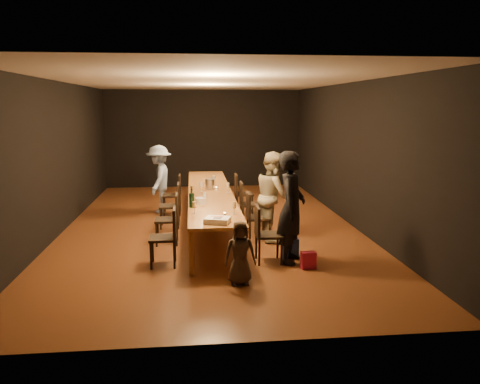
{
  "coord_description": "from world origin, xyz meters",
  "views": [
    {
      "loc": [
        -0.37,
        -9.63,
        2.51
      ],
      "look_at": [
        0.47,
        -1.49,
        1.0
      ],
      "focal_mm": 35.0,
      "sensor_mm": 36.0,
      "label": 1
    }
  ],
  "objects": [
    {
      "name": "ice_bucket",
      "position": [
        0.0,
        0.3,
        0.86
      ],
      "size": [
        0.23,
        0.23,
        0.22
      ],
      "primitive_type": "cylinder",
      "rotation": [
        0.0,
        0.0,
        0.18
      ],
      "color": "#BBBBC0",
      "rests_on": "table"
    },
    {
      "name": "wineglass_2",
      "position": [
        -0.15,
        -1.25,
        0.85
      ],
      "size": [
        0.06,
        0.06,
        0.21
      ],
      "primitive_type": null,
      "color": "silver",
      "rests_on": "table"
    },
    {
      "name": "ground",
      "position": [
        0.0,
        0.0,
        0.0
      ],
      "size": [
        10.0,
        10.0,
        0.0
      ],
      "primitive_type": "plane",
      "color": "#472411",
      "rests_on": "ground"
    },
    {
      "name": "room_shell",
      "position": [
        0.0,
        0.0,
        2.08
      ],
      "size": [
        6.04,
        10.04,
        3.02
      ],
      "color": "black",
      "rests_on": "ground"
    },
    {
      "name": "wineglass_4",
      "position": [
        -0.19,
        -0.01,
        0.85
      ],
      "size": [
        0.06,
        0.06,
        0.21
      ],
      "primitive_type": null,
      "color": "silver",
      "rests_on": "table"
    },
    {
      "name": "chair_right_3",
      "position": [
        0.85,
        1.2,
        0.47
      ],
      "size": [
        0.42,
        0.42,
        0.93
      ],
      "primitive_type": null,
      "rotation": [
        0.0,
        0.0,
        -1.57
      ],
      "color": "black",
      "rests_on": "ground"
    },
    {
      "name": "child",
      "position": [
        0.29,
        -3.3,
        0.46
      ],
      "size": [
        0.46,
        0.31,
        0.92
      ],
      "primitive_type": "imported",
      "rotation": [
        0.0,
        0.0,
        0.04
      ],
      "color": "#3D2F22",
      "rests_on": "ground"
    },
    {
      "name": "man_blue",
      "position": [
        -1.15,
        1.49,
        0.8
      ],
      "size": [
        0.73,
        1.11,
        1.6
      ],
      "primitive_type": "imported",
      "rotation": [
        0.0,
        0.0,
        -1.71
      ],
      "color": "#7F9AC4",
      "rests_on": "ground"
    },
    {
      "name": "chair_left_1",
      "position": [
        -0.85,
        -1.2,
        0.47
      ],
      "size": [
        0.42,
        0.42,
        0.93
      ],
      "primitive_type": null,
      "rotation": [
        0.0,
        0.0,
        1.57
      ],
      "color": "black",
      "rests_on": "ground"
    },
    {
      "name": "tealight_mid",
      "position": [
        0.15,
        0.32,
        0.77
      ],
      "size": [
        0.05,
        0.05,
        0.03
      ],
      "primitive_type": "cylinder",
      "color": "#B2B7B2",
      "rests_on": "table"
    },
    {
      "name": "wineglass_0",
      "position": [
        -0.34,
        -2.04,
        0.85
      ],
      "size": [
        0.06,
        0.06,
        0.21
      ],
      "primitive_type": null,
      "color": "beige",
      "rests_on": "table"
    },
    {
      "name": "chair_right_0",
      "position": [
        0.85,
        -2.4,
        0.47
      ],
      "size": [
        0.42,
        0.42,
        0.93
      ],
      "primitive_type": null,
      "rotation": [
        0.0,
        0.0,
        -1.57
      ],
      "color": "black",
      "rests_on": "ground"
    },
    {
      "name": "chair_left_0",
      "position": [
        -0.85,
        -2.4,
        0.47
      ],
      "size": [
        0.42,
        0.42,
        0.93
      ],
      "primitive_type": null,
      "rotation": [
        0.0,
        0.0,
        1.57
      ],
      "color": "black",
      "rests_on": "ground"
    },
    {
      "name": "tealight_near",
      "position": [
        0.15,
        -2.17,
        0.77
      ],
      "size": [
        0.05,
        0.05,
        0.03
      ],
      "primitive_type": "cylinder",
      "color": "#B2B7B2",
      "rests_on": "table"
    },
    {
      "name": "wineglass_3",
      "position": [
        0.36,
        -0.19,
        0.85
      ],
      "size": [
        0.06,
        0.06,
        0.21
      ],
      "primitive_type": null,
      "color": "beige",
      "rests_on": "table"
    },
    {
      "name": "plate_stack",
      "position": [
        -0.22,
        -1.26,
        0.81
      ],
      "size": [
        0.21,
        0.21,
        0.11
      ],
      "primitive_type": "cylinder",
      "rotation": [
        0.0,
        0.0,
        -0.05
      ],
      "color": "white",
      "rests_on": "table"
    },
    {
      "name": "woman_birthday",
      "position": [
        1.21,
        -2.43,
        0.91
      ],
      "size": [
        0.64,
        0.77,
        1.81
      ],
      "primitive_type": "imported",
      "rotation": [
        0.0,
        0.0,
        1.2
      ],
      "color": "black",
      "rests_on": "ground"
    },
    {
      "name": "gift_bag_red",
      "position": [
        1.41,
        -2.79,
        0.14
      ],
      "size": [
        0.24,
        0.14,
        0.27
      ],
      "primitive_type": "cube",
      "rotation": [
        0.0,
        0.0,
        0.05
      ],
      "color": "#B91B46",
      "rests_on": "ground"
    },
    {
      "name": "wineglass_5",
      "position": [
        0.12,
        0.87,
        0.85
      ],
      "size": [
        0.06,
        0.06,
        0.21
      ],
      "primitive_type": null,
      "color": "silver",
      "rests_on": "table"
    },
    {
      "name": "birthday_cake",
      "position": [
        0.0,
        -2.69,
        0.79
      ],
      "size": [
        0.44,
        0.39,
        0.09
      ],
      "rotation": [
        0.0,
        0.0,
        -0.3
      ],
      "color": "white",
      "rests_on": "table"
    },
    {
      "name": "chair_right_2",
      "position": [
        0.85,
        0.0,
        0.47
      ],
      "size": [
        0.42,
        0.42,
        0.93
      ],
      "primitive_type": null,
      "rotation": [
        0.0,
        0.0,
        -1.57
      ],
      "color": "black",
      "rests_on": "ground"
    },
    {
      "name": "woman_tan",
      "position": [
        1.15,
        -1.11,
        0.84
      ],
      "size": [
        0.66,
        0.83,
        1.68
      ],
      "primitive_type": "imported",
      "rotation": [
        0.0,
        0.0,
        1.6
      ],
      "color": "#B8AC8A",
      "rests_on": "ground"
    },
    {
      "name": "chair_right_1",
      "position": [
        0.85,
        -1.2,
        0.47
      ],
      "size": [
        0.42,
        0.42,
        0.93
      ],
      "primitive_type": null,
      "rotation": [
        0.0,
        0.0,
        -1.57
      ],
      "color": "black",
      "rests_on": "ground"
    },
    {
      "name": "chair_left_3",
      "position": [
        -0.85,
        1.2,
        0.47
      ],
      "size": [
        0.42,
        0.42,
        0.93
      ],
      "primitive_type": null,
      "rotation": [
        0.0,
        0.0,
        1.57
      ],
      "color": "black",
      "rests_on": "ground"
    },
    {
      "name": "tealight_far",
      "position": [
        0.15,
        1.7,
        0.77
      ],
      "size": [
        0.05,
        0.05,
        0.03
      ],
      "primitive_type": "cylinder",
      "color": "#B2B7B2",
      "rests_on": "table"
    },
    {
      "name": "gift_bag_blue",
      "position": [
        1.25,
        -2.21,
        0.16
      ],
      "size": [
        0.27,
        0.19,
        0.33
      ],
      "primitive_type": "cube",
      "rotation": [
        0.0,
        0.0,
        -0.06
      ],
      "color": "#294CB2",
      "rests_on": "ground"
    },
    {
      "name": "wineglass_1",
      "position": [
        0.31,
        -2.13,
        0.85
      ],
      "size": [
        0.06,
        0.06,
        0.21
      ],
      "primitive_type": null,
      "color": "beige",
      "rests_on": "table"
    },
    {
      "name": "chair_left_2",
      "position": [
        -0.85,
        0.0,
        0.47
      ],
      "size": [
        0.42,
        0.42,
        0.93
      ],
      "primitive_type": null,
      "rotation": [
        0.0,
        0.0,
        1.57
      ],
      "color": "black",
      "rests_on": "ground"
    },
    {
      "name": "table",
      "position": [
        0.0,
        0.0,
        0.7
      ],
      "size": [
        0.9,
        6.0,
        0.75
      ],
      "color": "brown",
      "rests_on": "ground"
    },
    {
      "name": "champagne_bottle",
      "position": [
        -0.38,
        -1.53,
        0.94
      ],
      "size": [
        0.1,
        0.1,
        0.38
      ],
      "primitive_type": null,
      "rotation": [
        0.0,
        0.0,
        0.17
      ],
      "color": "black",
      "rests_on": "table"
    }
  ]
}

